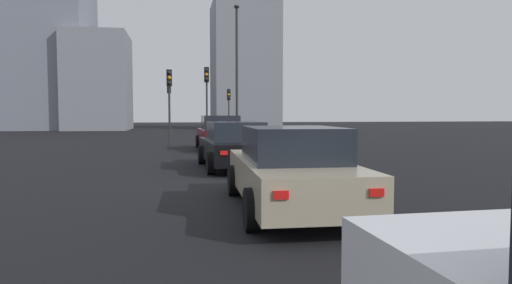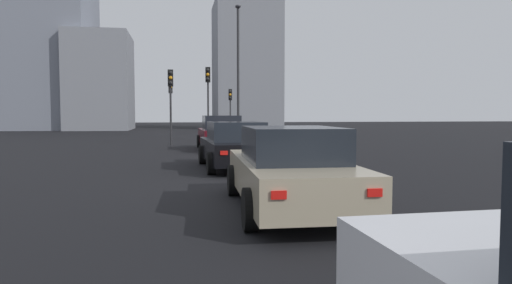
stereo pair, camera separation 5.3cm
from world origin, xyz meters
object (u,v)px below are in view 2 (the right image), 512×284
(traffic_light_far_left, at_px, (208,89))
(street_lamp_kerbside, at_px, (238,62))
(traffic_light_near_left, at_px, (171,91))
(traffic_light_far_right, at_px, (171,97))
(car_maroon_lead, at_px, (221,133))
(car_black_second, at_px, (235,146))
(traffic_light_near_right, at_px, (230,102))
(car_beige_third, at_px, (290,169))

(traffic_light_far_left, distance_m, street_lamp_kerbside, 2.94)
(traffic_light_near_left, xyz_separation_m, traffic_light_far_right, (9.55, 0.14, 0.03))
(car_maroon_lead, height_order, street_lamp_kerbside, street_lamp_kerbside)
(car_maroon_lead, relative_size, street_lamp_kerbside, 0.52)
(car_black_second, xyz_separation_m, street_lamp_kerbside, (14.53, -2.05, 4.24))
(car_black_second, height_order, traffic_light_near_right, traffic_light_near_right)
(traffic_light_near_left, relative_size, traffic_light_far_left, 0.91)
(traffic_light_far_left, bearing_deg, street_lamp_kerbside, 130.50)
(car_beige_third, distance_m, street_lamp_kerbside, 21.27)
(traffic_light_near_left, bearing_deg, car_maroon_lead, 28.30)
(traffic_light_near_left, xyz_separation_m, traffic_light_near_right, (11.80, -4.63, -0.26))
(traffic_light_near_left, height_order, traffic_light_far_left, traffic_light_far_left)
(car_maroon_lead, relative_size, traffic_light_near_right, 1.20)
(traffic_light_near_left, height_order, traffic_light_far_right, traffic_light_far_right)
(traffic_light_far_right, bearing_deg, car_maroon_lead, 2.67)
(traffic_light_near_right, height_order, traffic_light_far_right, traffic_light_far_right)
(traffic_light_near_right, bearing_deg, car_black_second, 2.06)
(car_maroon_lead, height_order, car_black_second, car_maroon_lead)
(car_maroon_lead, distance_m, car_black_second, 7.53)
(traffic_light_far_right, bearing_deg, traffic_light_near_right, 106.91)
(car_maroon_lead, bearing_deg, car_black_second, 176.93)
(car_beige_third, height_order, traffic_light_far_right, traffic_light_far_right)
(car_black_second, distance_m, car_beige_third, 6.23)
(car_black_second, distance_m, traffic_light_far_left, 13.49)
(traffic_light_near_left, height_order, street_lamp_kerbside, street_lamp_kerbside)
(car_maroon_lead, xyz_separation_m, street_lamp_kerbside, (7.01, -1.78, 4.17))
(car_beige_third, xyz_separation_m, street_lamp_kerbside, (20.76, -1.85, 4.23))
(traffic_light_near_left, height_order, traffic_light_near_right, traffic_light_near_left)
(traffic_light_far_left, height_order, street_lamp_kerbside, street_lamp_kerbside)
(traffic_light_near_right, distance_m, street_lamp_kerbside, 8.64)
(traffic_light_far_right, relative_size, street_lamp_kerbside, 0.48)
(street_lamp_kerbside, bearing_deg, car_black_second, 171.98)
(traffic_light_near_right, relative_size, traffic_light_far_left, 0.83)
(traffic_light_far_right, bearing_deg, car_beige_third, -3.02)
(car_black_second, relative_size, traffic_light_near_left, 1.10)
(traffic_light_far_left, relative_size, traffic_light_far_right, 1.08)
(car_beige_third, bearing_deg, traffic_light_near_right, -2.45)
(car_black_second, xyz_separation_m, traffic_light_near_left, (11.06, 2.12, 2.24))
(car_black_second, xyz_separation_m, traffic_light_far_right, (20.62, 2.26, 2.27))
(car_beige_third, xyz_separation_m, traffic_light_far_left, (19.48, 0.15, 2.49))
(car_beige_third, bearing_deg, car_maroon_lead, 1.80)
(car_beige_third, xyz_separation_m, traffic_light_near_right, (29.08, -2.30, 1.97))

